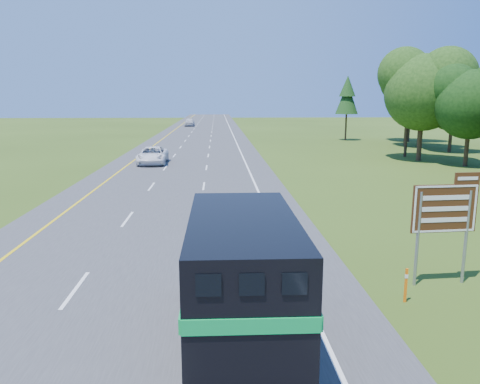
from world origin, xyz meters
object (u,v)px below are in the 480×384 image
at_px(horse_truck, 241,274).
at_px(exit_sign, 445,213).
at_px(white_suv, 153,155).
at_px(far_car, 189,122).

bearing_deg(horse_truck, exit_sign, 28.06).
xyz_separation_m(horse_truck, white_suv, (-6.65, 33.48, -1.05)).
bearing_deg(far_car, horse_truck, -85.67).
bearing_deg(white_suv, exit_sign, -66.94).
distance_m(horse_truck, far_car, 94.82).
bearing_deg(horse_truck, white_suv, 101.36).
bearing_deg(white_suv, horse_truck, -80.03).
height_order(white_suv, far_car, far_car).
xyz_separation_m(white_suv, far_car, (-0.00, 61.10, 0.10)).
bearing_deg(exit_sign, white_suv, 110.17).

